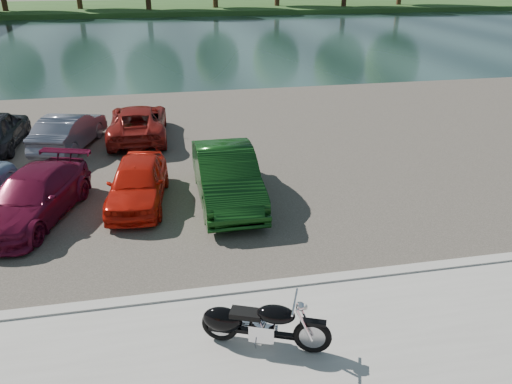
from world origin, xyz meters
TOP-DOWN VIEW (x-y plane):
  - ground at (0.00, 0.00)m, footprint 200.00×200.00m
  - kerb at (0.00, 2.00)m, footprint 60.00×0.30m
  - parking_lot at (0.00, 11.00)m, footprint 60.00×18.00m
  - river at (0.00, 40.00)m, footprint 120.00×40.00m
  - far_bank at (0.00, 72.00)m, footprint 120.00×24.00m
  - motorcycle at (-1.27, 0.33)m, footprint 2.22×1.12m
  - car_3 at (-6.09, 6.33)m, footprint 3.02×4.71m
  - car_4 at (-3.38, 6.76)m, footprint 1.91×3.90m
  - car_5 at (-0.88, 6.46)m, footprint 1.64×4.66m
  - car_9 at (-5.94, 12.03)m, footprint 2.42×4.19m
  - car_10 at (-3.48, 12.70)m, footprint 2.23×4.67m

SIDE VIEW (x-z plane):
  - ground at x=0.00m, z-range 0.00..0.00m
  - river at x=0.00m, z-range 0.00..0.00m
  - parking_lot at x=0.00m, z-range 0.00..0.04m
  - kerb at x=0.00m, z-range 0.00..0.14m
  - far_bank at x=0.00m, z-range 0.00..0.60m
  - motorcycle at x=-1.27m, z-range 0.04..1.09m
  - car_3 at x=-6.09m, z-range 0.04..1.31m
  - car_4 at x=-3.38m, z-range 0.04..1.32m
  - car_10 at x=-3.48m, z-range 0.04..1.33m
  - car_9 at x=-5.94m, z-range 0.04..1.35m
  - car_5 at x=-0.88m, z-range 0.04..1.57m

